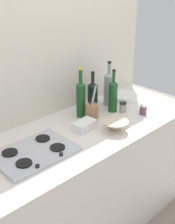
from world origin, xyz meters
The scene contains 14 objects.
ground_plane centered at (0.00, 0.00, 0.00)m, with size 6.00×6.00×0.00m, color gray.
counter_block centered at (0.00, 0.00, 0.45)m, with size 1.80×0.70×0.90m, color silver.
backsplash_panel centered at (0.00, 0.38, 1.16)m, with size 1.90×0.06×2.33m, color beige.
stovetop_hob centered at (-0.47, -0.02, 0.91)m, with size 0.48×0.33×0.04m.
plate_stack centered at (0.59, 0.16, 0.92)m, with size 0.24×0.24×0.04m.
wine_bottle_leftmost centered at (0.40, 0.17, 1.05)m, with size 0.08×0.08×0.37m.
wine_bottle_mid_left centered at (0.33, 0.06, 1.03)m, with size 0.07×0.07×0.34m.
wine_bottle_mid_right centered at (0.09, 0.17, 1.05)m, with size 0.07×0.07×0.38m.
wine_bottle_rightmost centered at (0.24, 0.20, 1.02)m, with size 0.08×0.08×0.31m.
mixing_bowl centered at (0.10, -0.17, 0.94)m, with size 0.18×0.18×0.08m.
butter_dish centered at (-0.03, -0.01, 0.93)m, with size 0.17×0.10×0.06m, color white.
utensil_crock centered at (0.11, 0.06, 0.97)m, with size 0.09×0.09×0.28m.
condiment_jar_front centered at (0.46, -0.14, 0.94)m, with size 0.06×0.06×0.08m.
condiment_jar_rear centered at (0.37, -0.01, 0.94)m, with size 0.05×0.05×0.08m.
Camera 1 is at (-1.30, -1.35, 1.90)m, focal length 48.06 mm.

